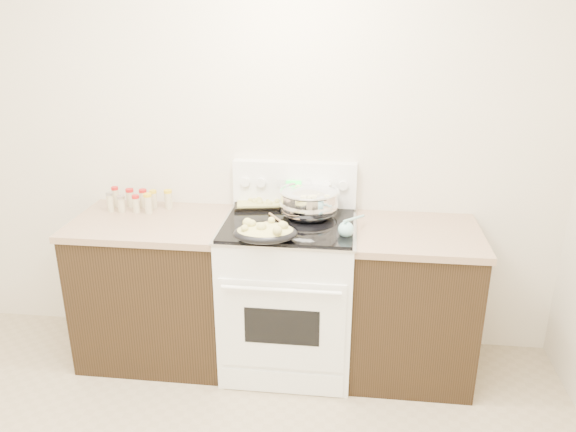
# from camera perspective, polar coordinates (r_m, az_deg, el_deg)

# --- Properties ---
(room_shell) EXTENTS (4.10, 3.60, 2.75)m
(room_shell) POSITION_cam_1_polar(r_m,az_deg,el_deg) (1.77, -16.78, 6.23)
(room_shell) COLOR beige
(room_shell) RESTS_ON ground
(counter_left) EXTENTS (0.93, 0.67, 0.92)m
(counter_left) POSITION_cam_1_polar(r_m,az_deg,el_deg) (3.63, -13.11, -7.09)
(counter_left) COLOR black
(counter_left) RESTS_ON ground
(counter_right) EXTENTS (0.73, 0.67, 0.92)m
(counter_right) POSITION_cam_1_polar(r_m,az_deg,el_deg) (3.45, 12.37, -8.54)
(counter_right) COLOR black
(counter_right) RESTS_ON ground
(kitchen_range) EXTENTS (0.78, 0.73, 1.22)m
(kitchen_range) POSITION_cam_1_polar(r_m,az_deg,el_deg) (3.43, 0.11, -7.67)
(kitchen_range) COLOR white
(kitchen_range) RESTS_ON ground
(mixing_bowl) EXTENTS (0.40, 0.40, 0.21)m
(mixing_bowl) POSITION_cam_1_polar(r_m,az_deg,el_deg) (3.31, 2.13, 1.35)
(mixing_bowl) COLOR silver
(mixing_bowl) RESTS_ON kitchen_range
(roasting_pan) EXTENTS (0.37, 0.29, 0.12)m
(roasting_pan) POSITION_cam_1_polar(r_m,az_deg,el_deg) (2.97, -2.33, -1.64)
(roasting_pan) COLOR black
(roasting_pan) RESTS_ON kitchen_range
(baking_sheet) EXTENTS (0.41, 0.32, 0.06)m
(baking_sheet) POSITION_cam_1_polar(r_m,az_deg,el_deg) (3.51, -2.42, 1.42)
(baking_sheet) COLOR black
(baking_sheet) RESTS_ON kitchen_range
(wooden_spoon) EXTENTS (0.16, 0.22, 0.04)m
(wooden_spoon) POSITION_cam_1_polar(r_m,az_deg,el_deg) (3.19, -1.72, -0.75)
(wooden_spoon) COLOR #A3794A
(wooden_spoon) RESTS_ON kitchen_range
(blue_ladle) EXTENTS (0.15, 0.28, 0.11)m
(blue_ladle) POSITION_cam_1_polar(r_m,az_deg,el_deg) (3.07, 5.99, -1.26)
(blue_ladle) COLOR #8BC7CF
(blue_ladle) RESTS_ON kitchen_range
(spice_jars) EXTENTS (0.39, 0.16, 0.13)m
(spice_jars) POSITION_cam_1_polar(r_m,az_deg,el_deg) (3.61, -15.05, 1.56)
(spice_jars) COLOR #BFB28C
(spice_jars) RESTS_ON counter_left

